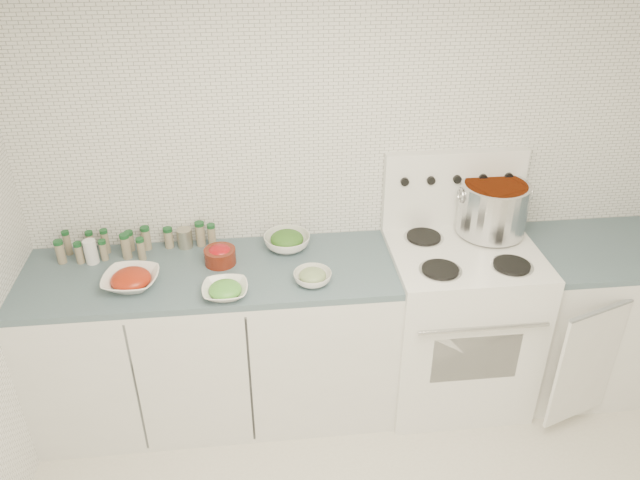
{
  "coord_description": "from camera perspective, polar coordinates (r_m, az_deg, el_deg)",
  "views": [
    {
      "loc": [
        -0.56,
        -1.44,
        2.6
      ],
      "look_at": [
        -0.27,
        1.14,
        1.07
      ],
      "focal_mm": 35.0,
      "sensor_mm": 36.0,
      "label": 1
    }
  ],
  "objects": [
    {
      "name": "spice_cluster",
      "position": [
        3.35,
        -16.9,
        -0.21
      ],
      "size": [
        0.79,
        0.15,
        0.14
      ],
      "color": "gray",
      "rests_on": "counter_left"
    },
    {
      "name": "bowl_broccoli",
      "position": [
        3.26,
        -3.04,
        -0.06
      ],
      "size": [
        0.29,
        0.29,
        0.1
      ],
      "color": "white",
      "rests_on": "counter_left"
    },
    {
      "name": "stove",
      "position": [
        3.52,
        12.32,
        -7.02
      ],
      "size": [
        0.76,
        0.7,
        1.36
      ],
      "color": "white",
      "rests_on": "ground"
    },
    {
      "name": "counter_right",
      "position": [
        3.87,
        23.98,
        -6.3
      ],
      "size": [
        0.89,
        0.76,
        0.9
      ],
      "color": "white",
      "rests_on": "ground"
    },
    {
      "name": "tin_can",
      "position": [
        3.34,
        -12.25,
        0.17
      ],
      "size": [
        0.08,
        0.08,
        0.1
      ],
      "primitive_type": "cylinder",
      "rotation": [
        0.0,
        0.0,
        0.04
      ],
      "color": "#A09B88",
      "rests_on": "counter_left"
    },
    {
      "name": "salt_canister",
      "position": [
        3.33,
        -20.21,
        -1.01
      ],
      "size": [
        0.07,
        0.07,
        0.13
      ],
      "primitive_type": "cylinder",
      "rotation": [
        0.0,
        0.0,
        0.07
      ],
      "color": "white",
      "rests_on": "counter_left"
    },
    {
      "name": "room_walls",
      "position": [
        1.86,
        12.4,
        -4.28
      ],
      "size": [
        3.54,
        3.04,
        2.52
      ],
      "color": "white",
      "rests_on": "ground"
    },
    {
      "name": "bowl_zucchini",
      "position": [
        2.99,
        -0.68,
        -3.39
      ],
      "size": [
        0.24,
        0.24,
        0.07
      ],
      "color": "white",
      "rests_on": "counter_left"
    },
    {
      "name": "bowl_snowpea",
      "position": [
        2.93,
        -8.67,
        -4.54
      ],
      "size": [
        0.22,
        0.22,
        0.07
      ],
      "color": "white",
      "rests_on": "counter_left"
    },
    {
      "name": "stock_pot",
      "position": [
        3.4,
        15.54,
        3.0
      ],
      "size": [
        0.38,
        0.36,
        0.27
      ],
      "rotation": [
        0.0,
        0.0,
        -0.29
      ],
      "color": "silver",
      "rests_on": "stove"
    },
    {
      "name": "bowl_tomato",
      "position": [
        3.09,
        -16.9,
        -3.47
      ],
      "size": [
        0.29,
        0.29,
        0.09
      ],
      "color": "white",
      "rests_on": "counter_left"
    },
    {
      "name": "bowl_pepper",
      "position": [
        3.17,
        -9.13,
        -1.35
      ],
      "size": [
        0.16,
        0.16,
        0.1
      ],
      "color": "#5D1C0F",
      "rests_on": "counter_left"
    },
    {
      "name": "counter_left",
      "position": [
        3.4,
        -9.46,
        -9.14
      ],
      "size": [
        1.85,
        0.62,
        0.9
      ],
      "color": "white",
      "rests_on": "ground"
    }
  ]
}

